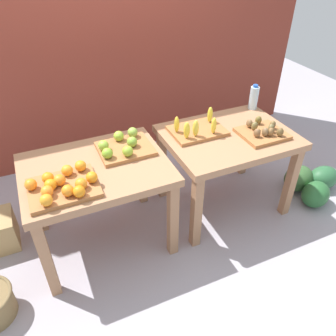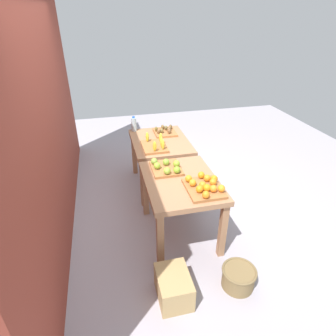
{
  "view_description": "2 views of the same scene",
  "coord_description": "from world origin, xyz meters",
  "views": [
    {
      "loc": [
        -0.87,
        -1.97,
        2.14
      ],
      "look_at": [
        0.0,
        -0.02,
        0.59
      ],
      "focal_mm": 35.7,
      "sensor_mm": 36.0,
      "label": 1
    },
    {
      "loc": [
        -3.1,
        0.75,
        2.39
      ],
      "look_at": [
        0.03,
        0.01,
        0.58
      ],
      "focal_mm": 30.01,
      "sensor_mm": 36.0,
      "label": 2
    }
  ],
  "objects": [
    {
      "name": "ground_plane",
      "position": [
        0.0,
        0.0,
        0.0
      ],
      "size": [
        8.0,
        8.0,
        0.0
      ],
      "primitive_type": "plane",
      "color": "#A29CA6"
    },
    {
      "name": "back_wall",
      "position": [
        0.0,
        1.35,
        1.5
      ],
      "size": [
        4.4,
        0.12,
        3.0
      ],
      "primitive_type": "cube",
      "color": "maroon",
      "rests_on": "ground_plane"
    },
    {
      "name": "display_table_left",
      "position": [
        -0.56,
        0.0,
        0.64
      ],
      "size": [
        1.04,
        0.8,
        0.76
      ],
      "color": "#A57450",
      "rests_on": "ground_plane"
    },
    {
      "name": "display_table_right",
      "position": [
        0.56,
        0.0,
        0.64
      ],
      "size": [
        1.04,
        0.8,
        0.76
      ],
      "color": "#A57450",
      "rests_on": "ground_plane"
    },
    {
      "name": "orange_bin",
      "position": [
        -0.8,
        -0.18,
        0.8
      ],
      "size": [
        0.46,
        0.38,
        0.11
      ],
      "color": "#A76A3A",
      "rests_on": "display_table_left"
    },
    {
      "name": "apple_bin",
      "position": [
        -0.31,
        0.11,
        0.79
      ],
      "size": [
        0.41,
        0.35,
        0.11
      ],
      "color": "#A76A3A",
      "rests_on": "display_table_left"
    },
    {
      "name": "banana_crate",
      "position": [
        0.33,
        0.12,
        0.79
      ],
      "size": [
        0.44,
        0.32,
        0.17
      ],
      "color": "#A76A3A",
      "rests_on": "display_table_right"
    },
    {
      "name": "kiwi_bin",
      "position": [
        0.8,
        -0.13,
        0.79
      ],
      "size": [
        0.36,
        0.32,
        0.1
      ],
      "color": "#A76A3A",
      "rests_on": "display_table_right"
    },
    {
      "name": "water_bottle",
      "position": [
        1.01,
        0.32,
        0.86
      ],
      "size": [
        0.08,
        0.08,
        0.23
      ],
      "color": "silver",
      "rests_on": "display_table_right"
    },
    {
      "name": "watermelon_pile",
      "position": [
        1.44,
        -0.22,
        0.12
      ],
      "size": [
        0.6,
        0.58,
        0.25
      ],
      "color": "#2B623A",
      "rests_on": "ground_plane"
    }
  ]
}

